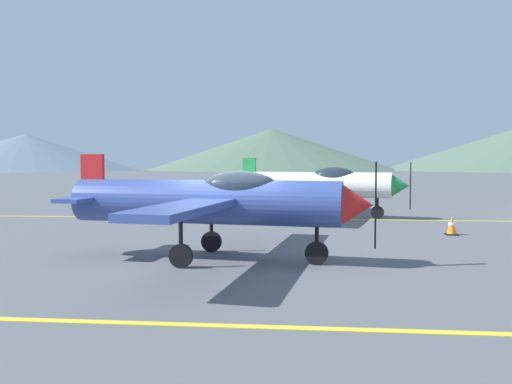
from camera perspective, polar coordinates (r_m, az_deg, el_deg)
ground_plane at (r=11.89m, az=-3.82°, el=-7.44°), size 400.00×400.00×0.00m
apron_line_near at (r=7.34m, az=-10.00°, el=-14.27°), size 80.00×0.16×0.01m
apron_line_far at (r=20.19m, az=0.04°, el=-2.98°), size 80.00×0.16×0.01m
airplane_near at (r=11.59m, az=-4.47°, el=-0.94°), size 7.05×8.08×2.41m
airplane_mid at (r=21.00m, az=7.20°, el=0.94°), size 7.06×8.02×2.41m
traffic_cone_front at (r=16.79m, az=20.93°, el=-3.51°), size 0.36×0.36×0.59m
hill_left at (r=154.13m, az=-24.20°, el=4.05°), size 60.35×60.35×10.04m
hill_centerleft at (r=155.82m, az=1.78°, el=4.77°), size 74.71×74.71×12.46m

